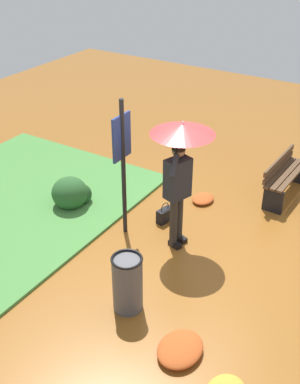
{
  "coord_description": "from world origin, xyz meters",
  "views": [
    {
      "loc": [
        -5.61,
        -2.84,
        4.65
      ],
      "look_at": [
        -0.15,
        0.56,
        0.85
      ],
      "focal_mm": 45.16,
      "sensor_mm": 36.0,
      "label": 1
    }
  ],
  "objects_px": {
    "handbag": "(165,215)",
    "trash_bin": "(127,283)",
    "park_bench": "(284,176)",
    "info_sign_post": "(122,153)",
    "person_with_umbrella": "(180,154)"
  },
  "relations": [
    {
      "from": "trash_bin",
      "to": "park_bench",
      "type": "bearing_deg",
      "value": -11.24
    },
    {
      "from": "info_sign_post",
      "to": "handbag",
      "type": "distance_m",
      "value": 1.51
    },
    {
      "from": "person_with_umbrella",
      "to": "park_bench",
      "type": "distance_m",
      "value": 2.71
    },
    {
      "from": "handbag",
      "to": "park_bench",
      "type": "bearing_deg",
      "value": -36.53
    },
    {
      "from": "person_with_umbrella",
      "to": "park_bench",
      "type": "xyz_separation_m",
      "value": [
        2.26,
        -0.96,
        -1.15
      ]
    },
    {
      "from": "handbag",
      "to": "trash_bin",
      "type": "bearing_deg",
      "value": -162.91
    },
    {
      "from": "info_sign_post",
      "to": "person_with_umbrella",
      "type": "bearing_deg",
      "value": -74.37
    },
    {
      "from": "info_sign_post",
      "to": "trash_bin",
      "type": "distance_m",
      "value": 2.05
    },
    {
      "from": "info_sign_post",
      "to": "park_bench",
      "type": "relative_size",
      "value": 1.64
    },
    {
      "from": "info_sign_post",
      "to": "trash_bin",
      "type": "xyz_separation_m",
      "value": [
        -1.44,
        -1.04,
        -1.03
      ]
    },
    {
      "from": "person_with_umbrella",
      "to": "handbag",
      "type": "xyz_separation_m",
      "value": [
        0.36,
        0.45,
        -1.42
      ]
    },
    {
      "from": "handbag",
      "to": "trash_bin",
      "type": "xyz_separation_m",
      "value": [
        -2.04,
        -0.63,
        0.29
      ]
    },
    {
      "from": "park_bench",
      "to": "trash_bin",
      "type": "relative_size",
      "value": 1.68
    },
    {
      "from": "park_bench",
      "to": "info_sign_post",
      "type": "bearing_deg",
      "value": 143.88
    },
    {
      "from": "handbag",
      "to": "trash_bin",
      "type": "relative_size",
      "value": 0.44
    }
  ]
}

